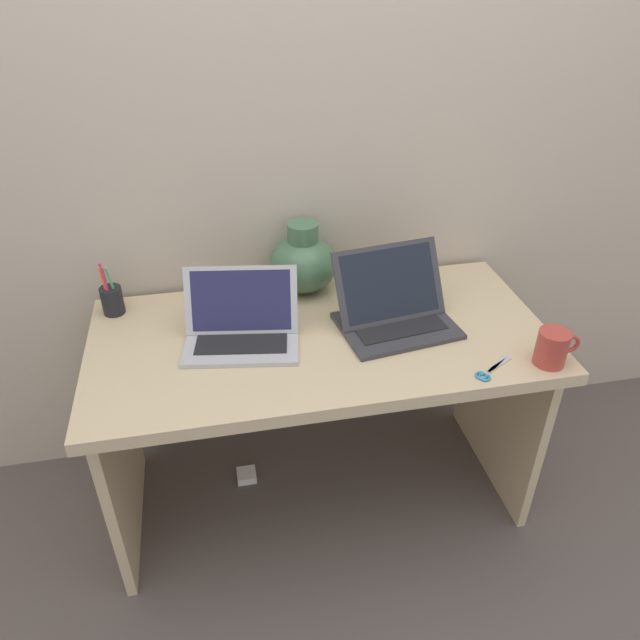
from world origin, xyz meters
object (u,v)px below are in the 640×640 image
Objects in this scene: laptop_left at (242,323)px; laptop_right at (393,306)px; power_brick at (247,475)px; green_vase at (303,262)px; pen_cup at (112,299)px; coffee_mug at (553,348)px; scissors at (488,372)px.

laptop_right reaches higher than laptop_left.
laptop_right is 5.37× the size of power_brick.
green_vase reaches higher than power_brick.
coffee_mug is at bearing -22.84° from pen_cup.
power_brick is at bearing -19.96° from pen_cup.
scissors is at bearing -57.93° from laptop_right.
pen_cup is (-1.23, 0.52, -0.00)m from coffee_mug.
pen_cup is at bearing 149.52° from laptop_left.
laptop_left reaches higher than pen_cup.
laptop_left is at bearing 179.75° from laptop_right.
pen_cup is 0.83m from power_brick.
laptop_right reaches higher than coffee_mug.
pen_cup reaches higher than scissors.
green_vase is at bearing 32.67° from power_brick.
green_vase is (0.23, 0.26, 0.04)m from laptop_left.
laptop_left reaches higher than power_brick.
laptop_left is 0.89m from coffee_mug.
coffee_mug is 1.33m from pen_cup.
scissors is (0.65, -0.30, -0.05)m from laptop_left.
scissors is at bearing -53.23° from green_vase.
laptop_left is 0.96× the size of laptop_right.
coffee_mug reaches higher than scissors.
power_brick is at bearing 149.69° from scissors.
laptop_right is at bearing 142.55° from coffee_mug.
coffee_mug is at bearing -37.45° from laptop_right.
laptop_left is at bearing 161.02° from coffee_mug.
power_brick is (-0.49, 0.10, -0.75)m from laptop_right.
green_vase is at bearing 131.44° from laptop_right.
pen_cup is 2.51× the size of power_brick.
power_brick is at bearing 104.75° from laptop_left.
power_brick is (-0.03, 0.10, -0.74)m from laptop_left.
green_vase is at bearing 48.46° from laptop_left.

